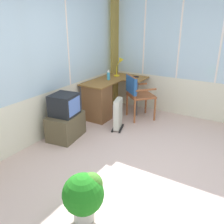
{
  "coord_description": "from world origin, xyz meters",
  "views": [
    {
      "loc": [
        -2.59,
        -1.07,
        1.98
      ],
      "look_at": [
        0.5,
        0.83,
        0.56
      ],
      "focal_mm": 38.67,
      "sensor_mm": 36.0,
      "label": 1
    }
  ],
  "objects_px": {
    "tv_on_stand": "(65,119)",
    "space_heater": "(118,114)",
    "desk": "(99,99)",
    "spray_bottle": "(108,75)",
    "wooden_armchair": "(136,91)",
    "potted_plant": "(84,194)",
    "tv_remote": "(135,77)",
    "desk_lamp": "(120,63)"
  },
  "relations": [
    {
      "from": "tv_on_stand",
      "to": "space_heater",
      "type": "bearing_deg",
      "value": -36.79
    },
    {
      "from": "desk",
      "to": "spray_bottle",
      "type": "xyz_separation_m",
      "value": [
        0.35,
        -0.01,
        0.45
      ]
    },
    {
      "from": "wooden_armchair",
      "to": "tv_on_stand",
      "type": "xyz_separation_m",
      "value": [
        -1.41,
        0.65,
        -0.24
      ]
    },
    {
      "from": "wooden_armchair",
      "to": "tv_on_stand",
      "type": "distance_m",
      "value": 1.57
    },
    {
      "from": "potted_plant",
      "to": "space_heater",
      "type": "bearing_deg",
      "value": 21.38
    },
    {
      "from": "desk",
      "to": "space_heater",
      "type": "xyz_separation_m",
      "value": [
        -0.23,
        -0.59,
        -0.11
      ]
    },
    {
      "from": "tv_remote",
      "to": "space_heater",
      "type": "relative_size",
      "value": 0.25
    },
    {
      "from": "tv_on_stand",
      "to": "space_heater",
      "type": "xyz_separation_m",
      "value": [
        0.79,
        -0.59,
        -0.05
      ]
    },
    {
      "from": "desk_lamp",
      "to": "spray_bottle",
      "type": "height_order",
      "value": "desk_lamp"
    },
    {
      "from": "desk_lamp",
      "to": "wooden_armchair",
      "type": "xyz_separation_m",
      "value": [
        -0.43,
        -0.61,
        -0.43
      ]
    },
    {
      "from": "spray_bottle",
      "to": "space_heater",
      "type": "distance_m",
      "value": 0.99
    },
    {
      "from": "space_heater",
      "to": "desk_lamp",
      "type": "bearing_deg",
      "value": 28.03
    },
    {
      "from": "desk",
      "to": "space_heater",
      "type": "distance_m",
      "value": 0.64
    },
    {
      "from": "desk",
      "to": "wooden_armchair",
      "type": "height_order",
      "value": "wooden_armchair"
    },
    {
      "from": "desk",
      "to": "wooden_armchair",
      "type": "distance_m",
      "value": 0.77
    },
    {
      "from": "tv_remote",
      "to": "wooden_armchair",
      "type": "height_order",
      "value": "wooden_armchair"
    },
    {
      "from": "desk",
      "to": "space_heater",
      "type": "relative_size",
      "value": 2.33
    },
    {
      "from": "tv_remote",
      "to": "spray_bottle",
      "type": "height_order",
      "value": "spray_bottle"
    },
    {
      "from": "spray_bottle",
      "to": "desk",
      "type": "bearing_deg",
      "value": 178.55
    },
    {
      "from": "spray_bottle",
      "to": "potted_plant",
      "type": "distance_m",
      "value": 3.07
    },
    {
      "from": "desk_lamp",
      "to": "potted_plant",
      "type": "xyz_separation_m",
      "value": [
        -3.15,
        -1.38,
        -0.72
      ]
    },
    {
      "from": "spray_bottle",
      "to": "potted_plant",
      "type": "height_order",
      "value": "spray_bottle"
    },
    {
      "from": "desk",
      "to": "wooden_armchair",
      "type": "relative_size",
      "value": 1.51
    },
    {
      "from": "desk_lamp",
      "to": "tv_on_stand",
      "type": "distance_m",
      "value": 1.96
    },
    {
      "from": "tv_remote",
      "to": "potted_plant",
      "type": "relative_size",
      "value": 0.28
    },
    {
      "from": "tv_remote",
      "to": "desk",
      "type": "bearing_deg",
      "value": 130.51
    },
    {
      "from": "space_heater",
      "to": "spray_bottle",
      "type": "bearing_deg",
      "value": 44.94
    },
    {
      "from": "desk_lamp",
      "to": "spray_bottle",
      "type": "bearing_deg",
      "value": 177.62
    },
    {
      "from": "desk_lamp",
      "to": "space_heater",
      "type": "bearing_deg",
      "value": -151.97
    },
    {
      "from": "spray_bottle",
      "to": "wooden_armchair",
      "type": "relative_size",
      "value": 0.24
    },
    {
      "from": "tv_on_stand",
      "to": "potted_plant",
      "type": "relative_size",
      "value": 1.49
    },
    {
      "from": "space_heater",
      "to": "tv_remote",
      "type": "bearing_deg",
      "value": 10.22
    },
    {
      "from": "desk",
      "to": "tv_remote",
      "type": "distance_m",
      "value": 0.99
    },
    {
      "from": "wooden_armchair",
      "to": "space_heater",
      "type": "distance_m",
      "value": 0.68
    },
    {
      "from": "wooden_armchair",
      "to": "spray_bottle",
      "type": "bearing_deg",
      "value": 93.11
    },
    {
      "from": "space_heater",
      "to": "potted_plant",
      "type": "xyz_separation_m",
      "value": [
        -2.1,
        -0.82,
        0.01
      ]
    },
    {
      "from": "wooden_armchair",
      "to": "potted_plant",
      "type": "xyz_separation_m",
      "value": [
        -2.71,
        -0.77,
        -0.29
      ]
    },
    {
      "from": "potted_plant",
      "to": "desk",
      "type": "bearing_deg",
      "value": 31.14
    },
    {
      "from": "desk_lamp",
      "to": "potted_plant",
      "type": "distance_m",
      "value": 3.51
    },
    {
      "from": "desk",
      "to": "tv_remote",
      "type": "xyz_separation_m",
      "value": [
        0.84,
        -0.39,
        0.35
      ]
    },
    {
      "from": "desk_lamp",
      "to": "spray_bottle",
      "type": "distance_m",
      "value": 0.5
    },
    {
      "from": "tv_remote",
      "to": "spray_bottle",
      "type": "distance_m",
      "value": 0.63
    }
  ]
}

